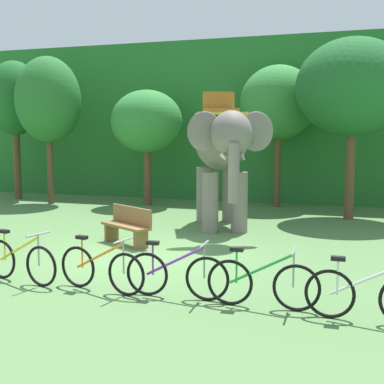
{
  "coord_description": "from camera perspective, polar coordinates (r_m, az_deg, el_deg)",
  "views": [
    {
      "loc": [
        4.35,
        -9.92,
        2.63
      ],
      "look_at": [
        0.78,
        1.0,
        1.3
      ],
      "focal_mm": 48.38,
      "sensor_mm": 36.0,
      "label": 1
    }
  ],
  "objects": [
    {
      "name": "bike_white",
      "position": [
        7.68,
        18.7,
        -10.74
      ],
      "size": [
        1.71,
        0.52,
        0.92
      ],
      "color": "black",
      "rests_on": "ground"
    },
    {
      "name": "bike_yellow",
      "position": [
        9.63,
        -18.39,
        -7.22
      ],
      "size": [
        1.68,
        0.56,
        0.92
      ],
      "color": "black",
      "rests_on": "ground"
    },
    {
      "name": "bike_orange",
      "position": [
        8.77,
        -9.99,
        -8.32
      ],
      "size": [
        1.69,
        0.52,
        0.92
      ],
      "color": "black",
      "rests_on": "ground"
    },
    {
      "name": "bike_purple",
      "position": [
        8.3,
        -1.73,
        -9.08
      ],
      "size": [
        1.71,
        0.52,
        0.92
      ],
      "color": "black",
      "rests_on": "ground"
    },
    {
      "name": "tree_center_right",
      "position": [
        19.78,
        -15.57,
        9.71
      ],
      "size": [
        2.36,
        2.36,
        5.36
      ],
      "color": "brown",
      "rests_on": "ground"
    },
    {
      "name": "bike_green",
      "position": [
        7.92,
        7.76,
        -9.92
      ],
      "size": [
        1.71,
        0.52,
        0.92
      ],
      "color": "black",
      "rests_on": "ground"
    },
    {
      "name": "tree_far_left",
      "position": [
        21.59,
        -18.97,
        9.65
      ],
      "size": [
        2.14,
        2.14,
        5.39
      ],
      "color": "brown",
      "rests_on": "ground"
    },
    {
      "name": "foliage_hedge",
      "position": [
        22.54,
        7.03,
        7.64
      ],
      "size": [
        36.0,
        6.0,
        6.12
      ],
      "primitive_type": "cube",
      "color": "#28702D",
      "rests_on": "ground"
    },
    {
      "name": "wooden_bench",
      "position": [
        12.25,
        -7.09,
        -3.57
      ],
      "size": [
        1.5,
        1.11,
        0.89
      ],
      "color": "brown",
      "rests_on": "ground"
    },
    {
      "name": "tree_far_right",
      "position": [
        16.34,
        17.31,
        10.92
      ],
      "size": [
        3.36,
        3.36,
        5.42
      ],
      "color": "brown",
      "rests_on": "ground"
    },
    {
      "name": "tree_center_left",
      "position": [
        18.71,
        -5.01,
        7.7
      ],
      "size": [
        2.56,
        2.56,
        4.14
      ],
      "color": "brown",
      "rests_on": "ground"
    },
    {
      "name": "elephant",
      "position": [
        14.02,
        3.36,
        4.84
      ],
      "size": [
        2.88,
        4.2,
        3.78
      ],
      "color": "slate",
      "rests_on": "ground"
    },
    {
      "name": "tree_left",
      "position": [
        18.5,
        9.51,
        9.65
      ],
      "size": [
        2.67,
        2.67,
        4.95
      ],
      "color": "brown",
      "rests_on": "ground"
    },
    {
      "name": "ground_plane",
      "position": [
        11.15,
        -5.47,
        -7.07
      ],
      "size": [
        80.0,
        80.0,
        0.0
      ],
      "primitive_type": "plane",
      "color": "#567F47"
    }
  ]
}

